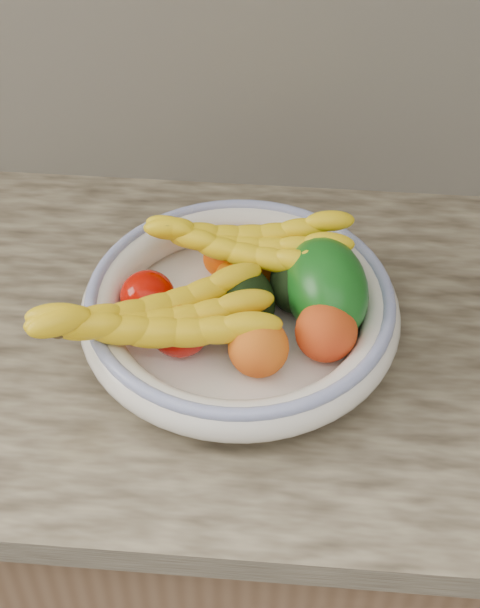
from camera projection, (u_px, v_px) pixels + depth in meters
name	position (u px, v px, depth m)	size (l,w,h in m)	color
kitchen_counter	(241.00, 514.00, 1.49)	(2.44, 0.66, 1.40)	brown
fruit_bowl	(240.00, 311.00, 1.13)	(0.39, 0.39, 0.08)	white
clementine_back_left	(224.00, 258.00, 1.19)	(0.05, 0.05, 0.05)	#FF5A05
clementine_back_right	(276.00, 250.00, 1.20)	(0.05, 0.05, 0.05)	#FF6405
clementine_back_mid	(234.00, 278.00, 1.17)	(0.05, 0.05, 0.04)	orange
clementine_extra	(271.00, 267.00, 1.18)	(0.05, 0.05, 0.04)	#F26005
tomato_left	(148.00, 296.00, 1.13)	(0.07, 0.07, 0.06)	#B40900
tomato_near_left	(180.00, 329.00, 1.09)	(0.07, 0.07, 0.07)	#B40E07
avocado_center	(246.00, 300.00, 1.12)	(0.07, 0.10, 0.07)	black
avocado_right	(296.00, 281.00, 1.15)	(0.07, 0.10, 0.07)	black
green_mango	(326.00, 287.00, 1.12)	(0.10, 0.15, 0.11)	#0F5112
peach_front	(258.00, 347.00, 1.07)	(0.07, 0.07, 0.07)	orange
peach_right	(326.00, 331.00, 1.08)	(0.07, 0.07, 0.07)	orange
banana_bunch_back	(248.00, 248.00, 1.16)	(0.27, 0.10, 0.08)	yellow
banana_bunch_front	(154.00, 324.00, 1.07)	(0.30, 0.12, 0.08)	yellow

